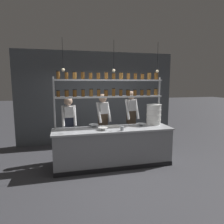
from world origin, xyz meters
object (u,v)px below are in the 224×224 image
at_px(chef_left, 69,125).
at_px(prep_bowl_near_left, 94,126).
at_px(container_stack, 154,114).
at_px(cutting_board, 111,126).
at_px(prep_bowl_center_front, 141,125).
at_px(serving_cup_front, 122,128).
at_px(spice_shelf_unit, 110,89).
at_px(chef_center, 103,121).
at_px(chef_right, 131,117).
at_px(prep_bowl_center_back, 103,129).

relative_size(chef_left, prep_bowl_near_left, 6.65).
xyz_separation_m(container_stack, cutting_board, (-1.17, -0.04, -0.25)).
xyz_separation_m(prep_bowl_center_front, serving_cup_front, (-0.61, -0.39, 0.02)).
distance_m(cutting_board, prep_bowl_near_left, 0.42).
xyz_separation_m(spice_shelf_unit, cutting_board, (-0.03, -0.16, -0.91)).
bearing_deg(cutting_board, container_stack, 1.91).
xyz_separation_m(cutting_board, prep_bowl_near_left, (-0.41, 0.08, 0.02)).
distance_m(chef_left, serving_cup_front, 1.45).
bearing_deg(prep_bowl_center_front, spice_shelf_unit, 163.54).
height_order(spice_shelf_unit, prep_bowl_center_front, spice_shelf_unit).
distance_m(chef_center, chef_right, 0.84).
bearing_deg(prep_bowl_center_front, chef_right, 93.28).
height_order(cutting_board, serving_cup_front, serving_cup_front).
height_order(chef_left, chef_right, chef_right).
bearing_deg(chef_left, container_stack, -13.07).
distance_m(chef_left, chef_right, 1.75).
xyz_separation_m(cutting_board, prep_bowl_center_back, (-0.25, -0.29, 0.02)).
xyz_separation_m(chef_right, cutting_board, (-0.74, -0.57, -0.10)).
distance_m(container_stack, prep_bowl_near_left, 1.60).
relative_size(container_stack, prep_bowl_center_back, 2.28).
height_order(chef_left, serving_cup_front, chef_left).
xyz_separation_m(chef_right, prep_bowl_center_back, (-0.99, -0.86, -0.09)).
relative_size(chef_center, prep_bowl_center_front, 7.17).
distance_m(spice_shelf_unit, container_stack, 1.32).
bearing_deg(prep_bowl_center_back, chef_right, 41.07).
distance_m(cutting_board, prep_bowl_center_front, 0.78).
relative_size(chef_right, prep_bowl_center_front, 7.43).
bearing_deg(prep_bowl_center_back, prep_bowl_center_front, 12.36).
relative_size(container_stack, cutting_board, 1.31).
bearing_deg(chef_right, prep_bowl_near_left, -162.81).
xyz_separation_m(prep_bowl_center_back, serving_cup_front, (0.41, -0.16, 0.02)).
xyz_separation_m(chef_right, prep_bowl_near_left, (-1.15, -0.49, -0.08)).
bearing_deg(chef_center, chef_right, -10.07).
xyz_separation_m(chef_left, container_stack, (2.17, -0.37, 0.24)).
xyz_separation_m(spice_shelf_unit, chef_center, (-0.13, 0.34, -0.85)).
relative_size(spice_shelf_unit, serving_cup_front, 26.54).
height_order(spice_shelf_unit, prep_bowl_center_back, spice_shelf_unit).
bearing_deg(prep_bowl_center_front, chef_center, 147.02).
bearing_deg(container_stack, serving_cup_front, -154.16).
bearing_deg(chef_left, chef_center, 2.30).
bearing_deg(prep_bowl_near_left, container_stack, -1.56).
bearing_deg(prep_bowl_center_front, prep_bowl_near_left, 173.04).
height_order(prep_bowl_near_left, serving_cup_front, serving_cup_front).
height_order(chef_center, prep_bowl_center_front, chef_center).
xyz_separation_m(spice_shelf_unit, prep_bowl_center_back, (-0.28, -0.44, -0.89)).
distance_m(chef_center, prep_bowl_center_back, 0.80).
relative_size(prep_bowl_center_back, serving_cup_front, 2.23).
bearing_deg(serving_cup_front, prep_bowl_center_front, 32.41).
height_order(chef_left, prep_bowl_near_left, chef_left).
height_order(container_stack, serving_cup_front, container_stack).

